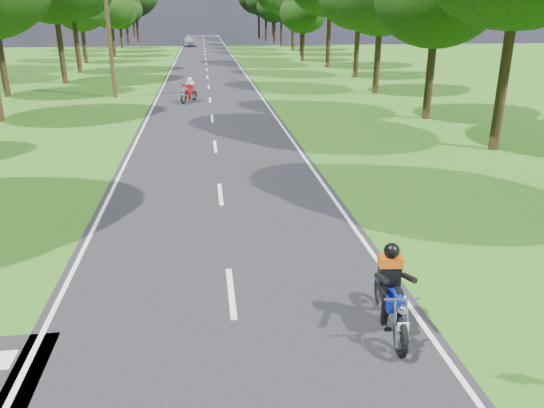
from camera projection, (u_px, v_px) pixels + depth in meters
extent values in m
plane|color=#2E6015|center=(238.00, 355.00, 8.58)|extent=(160.00, 160.00, 0.00)
cube|color=black|center=(206.00, 64.00, 55.15)|extent=(7.00, 140.00, 0.02)
cube|color=silver|center=(231.00, 292.00, 10.43)|extent=(0.12, 2.00, 0.01)
cube|color=silver|center=(220.00, 194.00, 16.02)|extent=(0.12, 2.00, 0.01)
cube|color=silver|center=(215.00, 146.00, 21.61)|extent=(0.12, 2.00, 0.01)
cube|color=silver|center=(212.00, 118.00, 27.20)|extent=(0.12, 2.00, 0.01)
cube|color=silver|center=(210.00, 100.00, 32.79)|extent=(0.12, 2.00, 0.01)
cube|color=silver|center=(209.00, 87.00, 38.38)|extent=(0.12, 2.00, 0.01)
cube|color=silver|center=(208.00, 77.00, 43.96)|extent=(0.12, 2.00, 0.01)
cube|color=silver|center=(207.00, 70.00, 49.55)|extent=(0.12, 2.00, 0.01)
cube|color=silver|center=(206.00, 64.00, 55.14)|extent=(0.12, 2.00, 0.01)
cube|color=silver|center=(205.00, 59.00, 60.73)|extent=(0.12, 2.00, 0.01)
cube|color=silver|center=(205.00, 55.00, 66.32)|extent=(0.12, 2.00, 0.01)
cube|color=silver|center=(205.00, 51.00, 71.91)|extent=(0.12, 2.00, 0.01)
cube|color=silver|center=(204.00, 48.00, 77.50)|extent=(0.12, 2.00, 0.01)
cube|color=silver|center=(204.00, 46.00, 83.09)|extent=(0.12, 2.00, 0.01)
cube|color=silver|center=(204.00, 43.00, 88.67)|extent=(0.12, 2.00, 0.01)
cube|color=silver|center=(204.00, 42.00, 94.26)|extent=(0.12, 2.00, 0.01)
cube|color=silver|center=(203.00, 40.00, 99.85)|extent=(0.12, 2.00, 0.01)
cube|color=silver|center=(203.00, 38.00, 105.44)|extent=(0.12, 2.00, 0.01)
cube|color=silver|center=(203.00, 37.00, 111.03)|extent=(0.12, 2.00, 0.01)
cube|color=silver|center=(203.00, 36.00, 116.62)|extent=(0.12, 2.00, 0.01)
cube|color=silver|center=(174.00, 64.00, 54.75)|extent=(0.10, 140.00, 0.01)
cube|color=silver|center=(238.00, 63.00, 55.53)|extent=(0.10, 140.00, 0.01)
cylinder|color=black|center=(3.00, 66.00, 33.57)|extent=(0.40, 0.40, 3.79)
cylinder|color=black|center=(62.00, 54.00, 39.71)|extent=(0.40, 0.40, 4.32)
cylinder|color=black|center=(77.00, 47.00, 46.62)|extent=(0.40, 0.40, 4.40)
cylinder|color=black|center=(85.00, 47.00, 55.69)|extent=(0.40, 0.40, 3.20)
ellipsoid|color=black|center=(80.00, 7.00, 54.33)|extent=(5.60, 5.60, 4.76)
cylinder|color=black|center=(113.00, 43.00, 62.78)|extent=(0.40, 0.40, 3.22)
ellipsoid|color=black|center=(110.00, 7.00, 61.41)|extent=(5.64, 5.64, 4.79)
cylinder|color=black|center=(110.00, 38.00, 69.76)|extent=(0.40, 0.40, 3.61)
ellipsoid|color=black|center=(107.00, 2.00, 68.23)|extent=(6.31, 6.31, 5.37)
cylinder|color=black|center=(122.00, 39.00, 77.25)|extent=(0.40, 0.40, 2.67)
ellipsoid|color=black|center=(119.00, 15.00, 76.12)|extent=(4.67, 4.67, 3.97)
ellipsoid|color=black|center=(118.00, 5.00, 75.67)|extent=(4.00, 4.00, 3.40)
cylinder|color=black|center=(128.00, 35.00, 85.68)|extent=(0.40, 0.40, 3.09)
ellipsoid|color=black|center=(125.00, 10.00, 84.37)|extent=(5.40, 5.40, 4.59)
ellipsoid|color=black|center=(125.00, 0.00, 83.86)|extent=(4.63, 4.63, 3.93)
cylinder|color=black|center=(138.00, 29.00, 91.62)|extent=(0.40, 0.40, 4.48)
cylinder|color=black|center=(137.00, 28.00, 99.93)|extent=(0.40, 0.40, 4.09)
ellipsoid|color=black|center=(135.00, 0.00, 98.19)|extent=(7.16, 7.16, 6.09)
cylinder|color=black|center=(501.00, 92.00, 20.47)|extent=(0.40, 0.40, 4.56)
cylinder|color=black|center=(429.00, 84.00, 26.68)|extent=(0.40, 0.40, 3.49)
cylinder|color=black|center=(377.00, 65.00, 34.94)|extent=(0.40, 0.40, 3.69)
cylinder|color=black|center=(356.00, 54.00, 43.30)|extent=(0.40, 0.40, 3.74)
cylinder|color=black|center=(328.00, 43.00, 50.82)|extent=(0.40, 0.40, 4.64)
cylinder|color=black|center=(303.00, 47.00, 57.69)|extent=(0.40, 0.40, 2.91)
ellipsoid|color=black|center=(303.00, 12.00, 56.46)|extent=(5.09, 5.09, 4.33)
cylinder|color=black|center=(302.00, 39.00, 64.63)|extent=(0.40, 0.40, 3.88)
cylinder|color=black|center=(293.00, 35.00, 72.51)|extent=(0.40, 0.40, 4.18)
cylinder|color=black|center=(281.00, 31.00, 80.75)|extent=(0.40, 0.40, 4.63)
cylinder|color=black|center=(274.00, 33.00, 87.74)|extent=(0.40, 0.40, 3.36)
ellipsoid|color=black|center=(274.00, 7.00, 86.31)|extent=(5.88, 5.88, 5.00)
cylinder|color=black|center=(266.00, 29.00, 94.28)|extent=(0.40, 0.40, 4.09)
cylinder|color=black|center=(259.00, 27.00, 101.38)|extent=(0.40, 0.40, 4.48)
cylinder|color=black|center=(134.00, 28.00, 108.72)|extent=(0.40, 0.40, 3.84)
ellipsoid|color=black|center=(132.00, 3.00, 107.09)|extent=(6.72, 6.72, 5.71)
cylinder|color=black|center=(273.00, 26.00, 113.97)|extent=(0.40, 0.40, 4.16)
ellipsoid|color=black|center=(273.00, 0.00, 112.21)|extent=(7.28, 7.28, 6.19)
cylinder|color=black|center=(113.00, 31.00, 94.56)|extent=(0.40, 0.40, 3.52)
ellipsoid|color=black|center=(110.00, 5.00, 93.07)|extent=(6.16, 6.16, 5.24)
cylinder|color=black|center=(292.00, 27.00, 101.11)|extent=(0.40, 0.40, 4.48)
cylinder|color=#382616|center=(109.00, 32.00, 32.57)|extent=(0.26, 0.26, 8.00)
imported|color=#B2B4B9|center=(189.00, 41.00, 81.48)|extent=(2.61, 4.57, 1.47)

